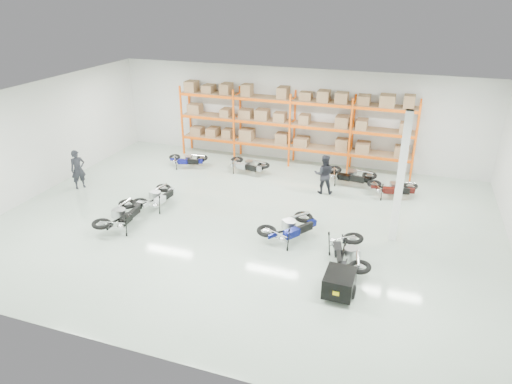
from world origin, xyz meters
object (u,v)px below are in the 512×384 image
at_px(trailer, 339,283).
at_px(person_left, 78,169).
at_px(moto_blue_centre, 290,224).
at_px(person_back, 324,174).
at_px(moto_touring_right, 349,249).
at_px(moto_back_a, 187,157).
at_px(moto_back_c, 351,172).
at_px(moto_silver_left, 157,194).
at_px(moto_back_b, 248,162).
at_px(moto_back_d, 393,185).
at_px(moto_black_far_left, 121,212).

distance_m(trailer, person_left, 12.42).
distance_m(moto_blue_centre, person_left, 9.77).
relative_size(person_left, person_back, 1.01).
xyz_separation_m(moto_blue_centre, moto_touring_right, (2.11, -0.97, -0.01)).
relative_size(moto_back_a, moto_back_c, 0.86).
height_order(moto_blue_centre, moto_silver_left, moto_blue_centre).
bearing_deg(moto_back_b, person_back, -93.40).
distance_m(moto_blue_centre, moto_back_d, 5.65).
height_order(moto_blue_centre, person_back, person_back).
xyz_separation_m(moto_blue_centre, trailer, (2.11, -2.57, -0.19)).
xyz_separation_m(moto_touring_right, person_left, (-11.79, 2.30, 0.24)).
relative_size(moto_silver_left, moto_back_a, 1.12).
bearing_deg(moto_blue_centre, moto_back_c, -68.77).
bearing_deg(moto_back_b, moto_back_c, -75.44).
bearing_deg(moto_back_b, moto_touring_right, -126.00).
bearing_deg(moto_silver_left, person_left, -1.36).
xyz_separation_m(moto_blue_centre, moto_back_c, (1.24, 5.45, -0.03)).
bearing_deg(moto_back_a, moto_back_d, -105.81).
relative_size(moto_back_a, moto_back_b, 0.93).
relative_size(trailer, moto_back_d, 0.99).
xyz_separation_m(moto_blue_centre, moto_back_b, (-3.45, 5.26, -0.08)).
bearing_deg(moto_touring_right, moto_back_a, 130.30).
bearing_deg(moto_silver_left, moto_black_far_left, 85.52).
relative_size(moto_touring_right, moto_back_b, 1.13).
height_order(moto_back_b, moto_back_c, moto_back_c).
relative_size(moto_back_c, person_back, 1.12).
bearing_deg(trailer, moto_silver_left, 157.73).
bearing_deg(moto_back_c, moto_blue_centre, 173.95).
height_order(moto_silver_left, person_left, person_left).
height_order(moto_silver_left, moto_back_b, moto_silver_left).
height_order(moto_back_d, person_back, person_back).
xyz_separation_m(moto_touring_right, moto_back_c, (-0.87, 6.42, -0.03)).
height_order(trailer, moto_back_c, moto_back_c).
height_order(moto_back_a, moto_back_d, moto_back_d).
distance_m(moto_back_a, person_left, 4.95).
relative_size(moto_silver_left, person_left, 1.07).
bearing_deg(moto_back_c, moto_back_a, 99.82).
height_order(moto_touring_right, moto_back_d, moto_touring_right).
distance_m(moto_back_c, person_back, 1.58).
distance_m(moto_blue_centre, moto_back_a, 8.16).
bearing_deg(trailer, person_left, 162.87).
distance_m(moto_blue_centre, moto_touring_right, 2.32).
bearing_deg(moto_back_b, moto_blue_centre, -134.48).
relative_size(moto_back_d, person_left, 1.04).
height_order(person_left, person_back, person_left).
bearing_deg(moto_back_a, trailer, -145.70).
bearing_deg(person_back, moto_silver_left, 19.70).
bearing_deg(moto_black_far_left, moto_silver_left, -102.50).
xyz_separation_m(trailer, moto_back_c, (-0.87, 8.02, 0.15)).
height_order(moto_touring_right, person_back, person_back).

